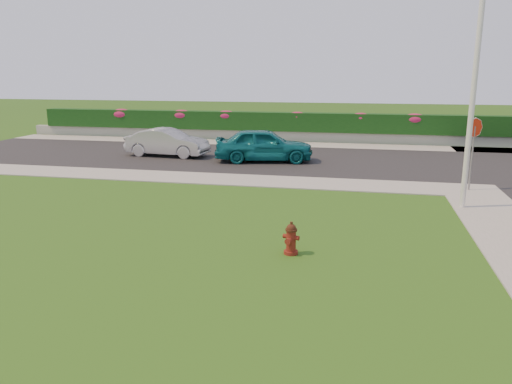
% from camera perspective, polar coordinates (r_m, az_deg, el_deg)
% --- Properties ---
extents(ground, '(120.00, 120.00, 0.00)m').
position_cam_1_polar(ground, '(10.43, -6.82, -9.25)').
color(ground, black).
rests_on(ground, ground).
extents(street_far, '(26.00, 8.00, 0.04)m').
position_cam_1_polar(street_far, '(24.82, -7.43, 4.13)').
color(street_far, black).
rests_on(street_far, ground).
extents(sidewalk_far, '(24.00, 2.00, 0.04)m').
position_cam_1_polar(sidewalk_far, '(20.67, -14.63, 1.92)').
color(sidewalk_far, gray).
rests_on(sidewalk_far, ground).
extents(curb_corner, '(2.00, 2.00, 0.04)m').
position_cam_1_polar(curb_corner, '(18.91, 23.35, 0.18)').
color(curb_corner, gray).
rests_on(curb_corner, ground).
extents(sidewalk_beyond, '(34.00, 2.00, 0.04)m').
position_cam_1_polar(sidewalk_beyond, '(28.68, 3.52, 5.47)').
color(sidewalk_beyond, gray).
rests_on(sidewalk_beyond, ground).
extents(retaining_wall, '(34.00, 0.40, 0.60)m').
position_cam_1_polar(retaining_wall, '(30.11, 3.96, 6.39)').
color(retaining_wall, gray).
rests_on(retaining_wall, ground).
extents(hedge, '(32.00, 0.90, 1.10)m').
position_cam_1_polar(hedge, '(30.12, 4.01, 8.01)').
color(hedge, black).
rests_on(hedge, retaining_wall).
extents(fire_hydrant, '(0.40, 0.37, 0.76)m').
position_cam_1_polar(fire_hydrant, '(11.34, 4.02, -5.36)').
color(fire_hydrant, '#4B160B').
rests_on(fire_hydrant, ground).
extents(sedan_teal, '(4.71, 2.64, 1.51)m').
position_cam_1_polar(sedan_teal, '(22.87, 0.91, 5.41)').
color(sedan_teal, '#0D5C63').
rests_on(sedan_teal, street_far).
extents(sedan_silver, '(4.14, 1.73, 1.33)m').
position_cam_1_polar(sedan_silver, '(24.75, -10.10, 5.61)').
color(sedan_silver, '#9D9FA4').
rests_on(sedan_silver, street_far).
extents(utility_pole, '(0.16, 0.16, 6.24)m').
position_cam_1_polar(utility_pole, '(15.93, 23.47, 9.18)').
color(utility_pole, silver).
rests_on(utility_pole, ground).
extents(stop_sign, '(0.57, 0.42, 2.54)m').
position_cam_1_polar(stop_sign, '(18.59, 23.64, 5.80)').
color(stop_sign, slate).
rests_on(stop_sign, ground).
extents(flower_clump_a, '(1.34, 0.86, 0.67)m').
position_cam_1_polar(flower_clump_a, '(33.30, -15.09, 8.60)').
color(flower_clump_a, '#C0205E').
rests_on(flower_clump_a, hedge).
extents(flower_clump_b, '(1.29, 0.83, 0.64)m').
position_cam_1_polar(flower_clump_b, '(31.68, -8.50, 8.71)').
color(flower_clump_b, '#C0205E').
rests_on(flower_clump_b, hedge).
extents(flower_clump_c, '(1.23, 0.79, 0.62)m').
position_cam_1_polar(flower_clump_c, '(30.80, -3.42, 8.71)').
color(flower_clump_c, '#C0205E').
rests_on(flower_clump_c, hedge).
extents(flower_clump_d, '(1.11, 0.71, 0.55)m').
position_cam_1_polar(flower_clump_d, '(29.94, 4.74, 8.60)').
color(flower_clump_d, '#C0205E').
rests_on(flower_clump_d, hedge).
extents(flower_clump_e, '(1.12, 0.72, 0.56)m').
position_cam_1_polar(flower_clump_e, '(29.70, 11.86, 8.32)').
color(flower_clump_e, '#C0205E').
rests_on(flower_clump_e, hedge).
extents(flower_clump_f, '(1.27, 0.82, 0.64)m').
position_cam_1_polar(flower_clump_f, '(29.84, 17.66, 7.94)').
color(flower_clump_f, '#C0205E').
rests_on(flower_clump_f, hedge).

